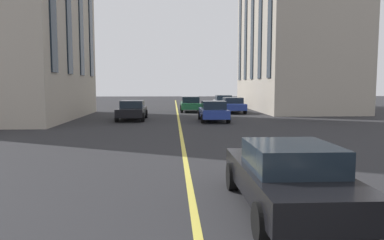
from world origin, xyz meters
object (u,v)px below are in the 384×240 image
at_px(car_black_far, 132,110).
at_px(car_green_oncoming, 190,104).
at_px(car_blue_mid, 233,105).
at_px(car_white_parked_b, 223,102).
at_px(car_blue_parked_a, 213,111).
at_px(car_black_trailing, 288,176).

xyz_separation_m(car_black_far, car_green_oncoming, (7.59, -4.53, -0.00)).
bearing_deg(car_green_oncoming, car_blue_mid, -111.72).
bearing_deg(car_blue_mid, car_white_parked_b, 0.00).
height_order(car_white_parked_b, car_green_oncoming, same).
bearing_deg(car_white_parked_b, car_blue_parked_a, 169.44).
relative_size(car_black_trailing, car_black_far, 1.00).
bearing_deg(car_black_trailing, car_green_oncoming, 1.38).
relative_size(car_black_far, car_blue_mid, 1.00).
xyz_separation_m(car_white_parked_b, car_green_oncoming, (-4.60, 3.68, 0.00)).
bearing_deg(car_green_oncoming, car_blue_parked_a, -172.89).
relative_size(car_blue_parked_a, car_blue_mid, 0.89).
height_order(car_black_trailing, car_blue_parked_a, car_blue_parked_a).
bearing_deg(car_black_trailing, car_blue_mid, -6.82).
xyz_separation_m(car_green_oncoming, car_blue_mid, (-1.47, -3.68, 0.00)).
bearing_deg(car_black_far, car_black_trailing, -164.95).
xyz_separation_m(car_blue_parked_a, car_green_oncoming, (9.07, 1.13, 0.00)).
height_order(car_white_parked_b, car_blue_mid, car_white_parked_b).
bearing_deg(car_white_parked_b, car_black_trailing, 174.48).
height_order(car_black_trailing, car_blue_mid, same).
height_order(car_black_far, car_blue_mid, same).
bearing_deg(car_blue_mid, car_blue_parked_a, 161.48).
distance_m(car_white_parked_b, car_green_oncoming, 5.89).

